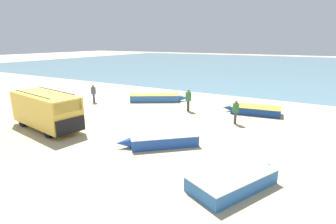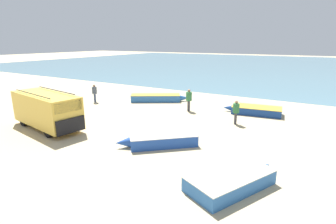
{
  "view_description": "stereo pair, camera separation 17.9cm",
  "coord_description": "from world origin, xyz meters",
  "px_view_note": "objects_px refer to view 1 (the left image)",
  "views": [
    {
      "loc": [
        10.39,
        -13.96,
        5.43
      ],
      "look_at": [
        2.33,
        0.16,
        1.0
      ],
      "focal_mm": 28.0,
      "sensor_mm": 36.0,
      "label": 1
    },
    {
      "loc": [
        10.54,
        -13.87,
        5.43
      ],
      "look_at": [
        2.33,
        0.16,
        1.0
      ],
      "focal_mm": 28.0,
      "sensor_mm": 36.0,
      "label": 2
    }
  ],
  "objects_px": {
    "fishing_rowboat_2": "(161,140)",
    "fisherman_0": "(93,92)",
    "fisherman_1": "(236,110)",
    "fisherman_2": "(188,98)",
    "fishing_rowboat_0": "(254,110)",
    "fishing_rowboat_1": "(234,179)",
    "parked_van": "(46,110)",
    "fishing_rowboat_3": "(157,98)"
  },
  "relations": [
    {
      "from": "fishing_rowboat_3",
      "to": "fisherman_0",
      "type": "bearing_deg",
      "value": -177.71
    },
    {
      "from": "parked_van",
      "to": "fishing_rowboat_2",
      "type": "relative_size",
      "value": 1.47
    },
    {
      "from": "fisherman_0",
      "to": "fishing_rowboat_2",
      "type": "bearing_deg",
      "value": 89.42
    },
    {
      "from": "fishing_rowboat_3",
      "to": "fisherman_1",
      "type": "xyz_separation_m",
      "value": [
        8.21,
        -3.2,
        0.65
      ]
    },
    {
      "from": "fishing_rowboat_0",
      "to": "fishing_rowboat_2",
      "type": "relative_size",
      "value": 1.15
    },
    {
      "from": "fishing_rowboat_1",
      "to": "fisherman_2",
      "type": "relative_size",
      "value": 2.37
    },
    {
      "from": "fishing_rowboat_0",
      "to": "fisherman_2",
      "type": "distance_m",
      "value": 5.13
    },
    {
      "from": "fishing_rowboat_2",
      "to": "fisherman_0",
      "type": "xyz_separation_m",
      "value": [
        -10.6,
        5.68,
        0.66
      ]
    },
    {
      "from": "fishing_rowboat_0",
      "to": "fishing_rowboat_3",
      "type": "xyz_separation_m",
      "value": [
        -8.75,
        -0.08,
        0.03
      ]
    },
    {
      "from": "parked_van",
      "to": "fisherman_0",
      "type": "xyz_separation_m",
      "value": [
        -2.86,
        6.88,
        -0.26
      ]
    },
    {
      "from": "parked_van",
      "to": "fishing_rowboat_3",
      "type": "distance_m",
      "value": 10.29
    },
    {
      "from": "fishing_rowboat_1",
      "to": "fishing_rowboat_3",
      "type": "relative_size",
      "value": 0.82
    },
    {
      "from": "fishing_rowboat_1",
      "to": "fisherman_2",
      "type": "bearing_deg",
      "value": 60.09
    },
    {
      "from": "parked_van",
      "to": "fisherman_1",
      "type": "height_order",
      "value": "parked_van"
    },
    {
      "from": "fishing_rowboat_3",
      "to": "fisherman_1",
      "type": "relative_size",
      "value": 3.15
    },
    {
      "from": "fishing_rowboat_0",
      "to": "fisherman_2",
      "type": "height_order",
      "value": "fisherman_2"
    },
    {
      "from": "fisherman_1",
      "to": "fisherman_0",
      "type": "bearing_deg",
      "value": -24.62
    },
    {
      "from": "fishing_rowboat_0",
      "to": "fisherman_1",
      "type": "distance_m",
      "value": 3.4
    },
    {
      "from": "fisherman_0",
      "to": "fishing_rowboat_3",
      "type": "bearing_deg",
      "value": 151.29
    },
    {
      "from": "fishing_rowboat_2",
      "to": "fisherman_0",
      "type": "distance_m",
      "value": 12.04
    },
    {
      "from": "fishing_rowboat_3",
      "to": "fishing_rowboat_0",
      "type": "bearing_deg",
      "value": -30.86
    },
    {
      "from": "fisherman_0",
      "to": "fisherman_1",
      "type": "relative_size",
      "value": 0.99
    },
    {
      "from": "fisherman_1",
      "to": "fisherman_2",
      "type": "distance_m",
      "value": 4.46
    },
    {
      "from": "fishing_rowboat_1",
      "to": "parked_van",
      "type": "bearing_deg",
      "value": 111.21
    },
    {
      "from": "fisherman_1",
      "to": "fisherman_2",
      "type": "xyz_separation_m",
      "value": [
        -4.2,
        1.47,
        0.09
      ]
    },
    {
      "from": "fisherman_2",
      "to": "fisherman_0",
      "type": "bearing_deg",
      "value": -0.41
    },
    {
      "from": "fishing_rowboat_0",
      "to": "fisherman_0",
      "type": "height_order",
      "value": "fisherman_0"
    },
    {
      "from": "fisherman_0",
      "to": "fisherman_2",
      "type": "height_order",
      "value": "fisherman_2"
    },
    {
      "from": "fishing_rowboat_2",
      "to": "fisherman_1",
      "type": "bearing_deg",
      "value": -154.73
    },
    {
      "from": "fisherman_0",
      "to": "fisherman_2",
      "type": "bearing_deg",
      "value": 127.08
    },
    {
      "from": "parked_van",
      "to": "fisherman_0",
      "type": "height_order",
      "value": "parked_van"
    },
    {
      "from": "parked_van",
      "to": "fishing_rowboat_0",
      "type": "relative_size",
      "value": 1.28
    },
    {
      "from": "fisherman_0",
      "to": "parked_van",
      "type": "bearing_deg",
      "value": 50.21
    },
    {
      "from": "fishing_rowboat_1",
      "to": "fishing_rowboat_3",
      "type": "height_order",
      "value": "fishing_rowboat_3"
    },
    {
      "from": "parked_van",
      "to": "fishing_rowboat_0",
      "type": "height_order",
      "value": "parked_van"
    },
    {
      "from": "fishing_rowboat_0",
      "to": "fisherman_0",
      "type": "bearing_deg",
      "value": 6.42
    },
    {
      "from": "fishing_rowboat_2",
      "to": "fisherman_2",
      "type": "xyz_separation_m",
      "value": [
        -1.79,
        7.15,
        0.75
      ]
    },
    {
      "from": "fishing_rowboat_2",
      "to": "fisherman_1",
      "type": "height_order",
      "value": "fisherman_1"
    },
    {
      "from": "fishing_rowboat_0",
      "to": "fishing_rowboat_2",
      "type": "bearing_deg",
      "value": 64.59
    },
    {
      "from": "fisherman_1",
      "to": "fisherman_2",
      "type": "height_order",
      "value": "fisherman_2"
    },
    {
      "from": "fishing_rowboat_1",
      "to": "fishing_rowboat_3",
      "type": "bearing_deg",
      "value": 68.93
    },
    {
      "from": "fishing_rowboat_0",
      "to": "fisherman_1",
      "type": "height_order",
      "value": "fisherman_1"
    }
  ]
}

